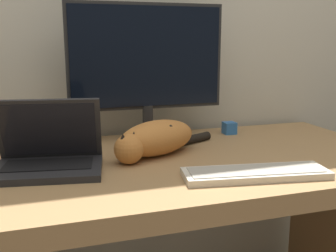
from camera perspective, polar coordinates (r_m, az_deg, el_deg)
name	(u,v)px	position (r m, az deg, el deg)	size (l,w,h in m)	color
wall_back	(125,4)	(1.65, -6.27, 17.16)	(6.40, 0.06, 2.60)	beige
desk	(155,205)	(1.33, -1.83, -11.35)	(1.68, 0.76, 0.78)	#A37A4C
monitor	(147,65)	(1.47, -3.06, 8.78)	(0.59, 0.17, 0.51)	#282828
laptop	(48,156)	(1.21, -17.00, -4.23)	(0.34, 0.26, 0.21)	#232326
external_keyboard	(256,173)	(1.15, 12.61, -6.70)	(0.43, 0.18, 0.02)	beige
cat	(155,138)	(1.31, -1.90, -1.76)	(0.42, 0.28, 0.12)	#C67A38
small_toy	(229,128)	(1.65, 8.90, -0.29)	(0.05, 0.05, 0.05)	#2D6BB7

